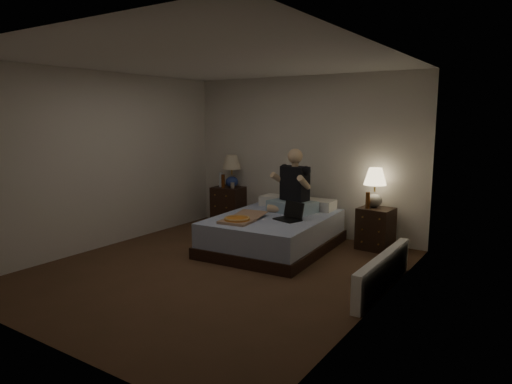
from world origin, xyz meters
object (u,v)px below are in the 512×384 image
Objects in this scene: lamp_left at (232,171)px; pizza_box at (237,219)px; soda_can at (232,185)px; laptop at (288,212)px; nightstand_right at (376,228)px; nightstand_left at (229,206)px; person at (293,181)px; bed at (274,232)px; beer_bottle_right at (368,200)px; lamp_right at (375,188)px; radiator at (383,273)px; beer_bottle_left at (223,181)px; water_bottle at (221,180)px.

lamp_left is 0.74× the size of pizza_box.
laptop is (1.60, -0.92, -0.11)m from soda_can.
nightstand_right reaches higher than pizza_box.
laptop is (1.74, -1.01, 0.27)m from nightstand_left.
laptop is at bearing -57.59° from person.
soda_can is (0.07, -0.08, -0.23)m from lamp_left.
soda_can is at bearing 145.04° from bed.
beer_bottle_right is at bearing 62.89° from laptop.
lamp_left is 1.00× the size of lamp_right.
lamp_left is 2.50m from beer_bottle_right.
nightstand_right is at bearing 29.94° from bed.
bed is at bearing 64.31° from pizza_box.
laptop reaches higher than radiator.
beer_bottle_right is (-0.04, -0.15, -0.16)m from lamp_right.
soda_can is (-1.31, 0.80, 0.47)m from bed.
beer_bottle_right is at bearing 38.17° from pizza_box.
pizza_box is at bearing -132.58° from lamp_right.
soda_can is at bearing 154.29° from radiator.
beer_bottle_left reaches higher than radiator.
beer_bottle_right is (2.41, -0.07, -0.00)m from soda_can.
water_bottle is 0.33× the size of pizza_box.
bed is 8.33× the size of beer_bottle_left.
soda_can reaches higher than laptop.
lamp_right is (-0.06, 0.06, 0.58)m from nightstand_right.
bed is at bearing 158.72° from radiator.
lamp_left is 2.43× the size of beer_bottle_left.
beer_bottle_right is (2.67, -0.09, -0.08)m from water_bottle.
water_bottle reaches higher than beer_bottle_left.
beer_bottle_left is 1.99m from laptop.
soda_can reaches higher than pizza_box.
beer_bottle_left is at bearing 149.18° from bed.
lamp_right reaches higher than beer_bottle_right.
radiator is at bearing -22.45° from person.
nightstand_left is 0.61m from lamp_left.
person is (-1.07, -0.46, 0.07)m from lamp_right.
soda_can is at bearing -2.62° from water_bottle.
person reaches higher than water_bottle.
laptop is at bearing -31.01° from lamp_left.
pizza_box is (-0.28, -1.01, -0.43)m from person.
beer_bottle_left is 0.68× the size of laptop.
nightstand_left is 1.18× the size of lamp_left.
lamp_right is 2.43× the size of beer_bottle_left.
beer_bottle_right is at bearing 27.26° from person.
nightstand_left reaches higher than nightstand_right.
beer_bottle_left is at bearing -30.00° from water_bottle.
radiator is (0.66, -1.57, -0.67)m from lamp_right.
nightstand_left is 1.70m from person.
beer_bottle_left reaches higher than nightstand_left.
bed is at bearing -36.74° from nightstand_left.
lamp_right is 1.83m from radiator.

